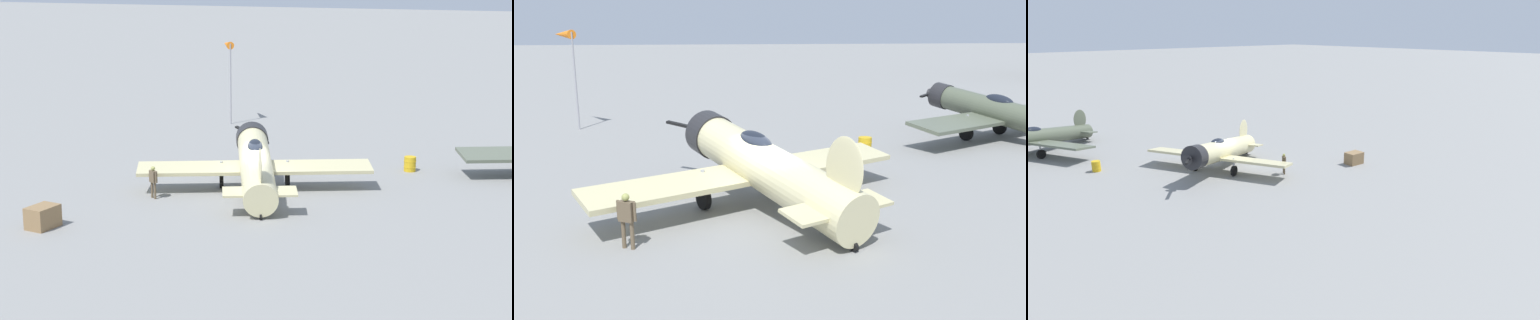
% 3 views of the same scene
% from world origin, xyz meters
% --- Properties ---
extents(ground_plane, '(400.00, 400.00, 0.00)m').
position_xyz_m(ground_plane, '(0.00, 0.00, 0.00)').
color(ground_plane, gray).
extents(airplane_foreground, '(9.63, 11.40, 3.28)m').
position_xyz_m(airplane_foreground, '(-0.44, -0.22, 1.50)').
color(airplane_foreground, beige).
rests_on(airplane_foreground, ground_plane).
extents(airplane_mid_apron, '(11.02, 11.89, 3.18)m').
position_xyz_m(airplane_mid_apron, '(-9.77, 14.48, 1.47)').
color(airplane_mid_apron, '#4C5442').
rests_on(airplane_mid_apron, ground_plane).
extents(ground_crew_mechanic, '(0.41, 0.56, 1.62)m').
position_xyz_m(ground_crew_mechanic, '(2.48, -4.40, 0.98)').
color(ground_crew_mechanic, brown).
rests_on(ground_crew_mechanic, ground_plane).
extents(fuel_drum, '(0.69, 0.69, 0.83)m').
position_xyz_m(fuel_drum, '(-7.91, 5.94, 0.41)').
color(fuel_drum, gold).
rests_on(fuel_drum, ground_plane).
extents(windsock_mast, '(2.18, 1.81, 5.95)m').
position_xyz_m(windsock_mast, '(-17.80, -9.86, 5.47)').
color(windsock_mast, gray).
rests_on(windsock_mast, ground_plane).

